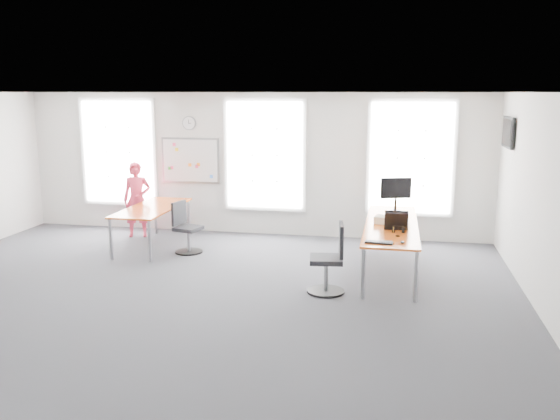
% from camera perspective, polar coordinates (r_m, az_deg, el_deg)
% --- Properties ---
extents(floor, '(10.00, 10.00, 0.00)m').
position_cam_1_polar(floor, '(9.19, -8.68, -7.92)').
color(floor, '#27272C').
rests_on(floor, ground).
extents(ceiling, '(10.00, 10.00, 0.00)m').
position_cam_1_polar(ceiling, '(8.68, -9.28, 11.13)').
color(ceiling, silver).
rests_on(ceiling, ground).
extents(wall_back, '(10.00, 0.00, 10.00)m').
position_cam_1_polar(wall_back, '(12.60, -2.77, 4.43)').
color(wall_back, silver).
rests_on(wall_back, ground).
extents(wall_front, '(10.00, 0.00, 10.00)m').
position_cam_1_polar(wall_front, '(5.33, -23.80, -6.07)').
color(wall_front, silver).
rests_on(wall_front, ground).
extents(wall_right, '(0.00, 10.00, 10.00)m').
position_cam_1_polar(wall_right, '(8.53, 24.47, 0.12)').
color(wall_right, silver).
rests_on(wall_right, ground).
extents(window_left, '(1.60, 0.06, 2.20)m').
position_cam_1_polar(window_left, '(13.58, -15.25, 5.40)').
color(window_left, silver).
rests_on(window_left, wall_back).
extents(window_mid, '(1.60, 0.06, 2.20)m').
position_cam_1_polar(window_mid, '(12.49, -1.47, 5.30)').
color(window_mid, silver).
rests_on(window_mid, wall_back).
extents(window_right, '(1.60, 0.06, 2.20)m').
position_cam_1_polar(window_right, '(12.20, 12.48, 4.90)').
color(window_right, silver).
rests_on(window_right, wall_back).
extents(desk_right, '(0.88, 3.29, 0.80)m').
position_cam_1_polar(desk_right, '(10.26, 10.66, -1.60)').
color(desk_right, '#AC4519').
rests_on(desk_right, ground).
extents(desk_left, '(0.87, 2.18, 0.80)m').
position_cam_1_polar(desk_left, '(11.84, -12.20, -0.03)').
color(desk_left, '#AC4519').
rests_on(desk_left, ground).
extents(chair_right, '(0.57, 0.57, 1.08)m').
position_cam_1_polar(chair_right, '(9.01, 4.87, -5.06)').
color(chair_right, black).
rests_on(chair_right, ground).
extents(chair_left, '(0.54, 0.54, 0.98)m').
position_cam_1_polar(chair_left, '(11.36, -9.07, -1.94)').
color(chair_left, black).
rests_on(chair_left, ground).
extents(person, '(0.66, 0.54, 1.57)m').
position_cam_1_polar(person, '(12.76, -13.59, 0.98)').
color(person, '#D1314B').
rests_on(person, ground).
extents(whiteboard, '(1.20, 0.03, 0.90)m').
position_cam_1_polar(whiteboard, '(12.96, -8.63, 4.73)').
color(whiteboard, white).
rests_on(whiteboard, wall_back).
extents(wall_clock, '(0.30, 0.04, 0.30)m').
position_cam_1_polar(wall_clock, '(12.89, -8.74, 8.26)').
color(wall_clock, gray).
rests_on(wall_clock, wall_back).
extents(tv, '(0.06, 0.90, 0.55)m').
position_cam_1_polar(tv, '(11.34, 21.13, 6.99)').
color(tv, black).
rests_on(tv, wall_right).
extents(keyboard, '(0.43, 0.19, 0.02)m').
position_cam_1_polar(keyboard, '(8.91, 9.50, -3.10)').
color(keyboard, black).
rests_on(keyboard, desk_right).
extents(mouse, '(0.07, 0.11, 0.04)m').
position_cam_1_polar(mouse, '(8.95, 11.69, -3.07)').
color(mouse, black).
rests_on(mouse, desk_right).
extents(lens_cap, '(0.09, 0.09, 0.01)m').
position_cam_1_polar(lens_cap, '(9.39, 11.25, -2.47)').
color(lens_cap, black).
rests_on(lens_cap, desk_right).
extents(headphones, '(0.20, 0.11, 0.12)m').
position_cam_1_polar(headphones, '(9.60, 11.27, -1.86)').
color(headphones, black).
rests_on(headphones, desk_right).
extents(laptop_sleeve, '(0.38, 0.21, 0.31)m').
position_cam_1_polar(laptop_sleeve, '(9.76, 11.13, -1.05)').
color(laptop_sleeve, black).
rests_on(laptop_sleeve, desk_right).
extents(paper_stack, '(0.41, 0.34, 0.12)m').
position_cam_1_polar(paper_stack, '(10.25, 10.15, -0.94)').
color(paper_stack, beige).
rests_on(paper_stack, desk_right).
extents(monitor, '(0.56, 0.25, 0.65)m').
position_cam_1_polar(monitor, '(11.20, 11.09, 1.77)').
color(monitor, black).
rests_on(monitor, desk_right).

